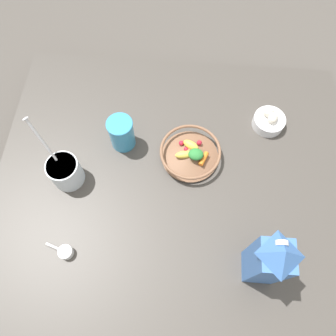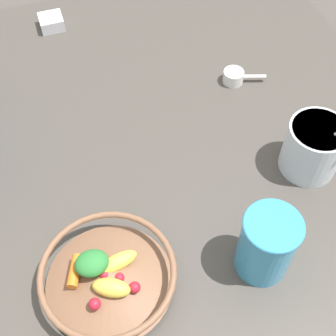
{
  "view_description": "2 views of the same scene",
  "coord_description": "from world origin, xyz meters",
  "views": [
    {
      "loc": [
        -0.02,
        0.33,
        1.06
      ],
      "look_at": [
        0.01,
        -0.11,
        0.09
      ],
      "focal_mm": 35.0,
      "sensor_mm": 36.0,
      "label": 1
    },
    {
      "loc": [
        -0.06,
        -0.46,
        0.74
      ],
      "look_at": [
        0.09,
        -0.03,
        0.11
      ],
      "focal_mm": 50.0,
      "sensor_mm": 36.0,
      "label": 2
    }
  ],
  "objects": [
    {
      "name": "ground_plane",
      "position": [
        0.0,
        0.0,
        0.0
      ],
      "size": [
        6.0,
        6.0,
        0.0
      ],
      "primitive_type": "plane",
      "color": "#4C4742"
    },
    {
      "name": "countertop",
      "position": [
        0.0,
        0.0,
        0.02
      ],
      "size": [
        1.18,
        1.18,
        0.05
      ],
      "color": "#47423D",
      "rests_on": "ground_plane"
    },
    {
      "name": "fruit_bowl",
      "position": [
        -0.06,
        -0.17,
        0.08
      ],
      "size": [
        0.21,
        0.21,
        0.07
      ],
      "color": "brown",
      "rests_on": "countertop"
    },
    {
      "name": "milk_carton",
      "position": [
        -0.27,
        0.18,
        0.19
      ],
      "size": [
        0.09,
        0.09,
        0.28
      ],
      "color": "#3D6BB2",
      "rests_on": "countertop"
    },
    {
      "name": "yogurt_tub",
      "position": [
        0.34,
        -0.06,
        0.11
      ],
      "size": [
        0.14,
        0.14,
        0.24
      ],
      "color": "silver",
      "rests_on": "countertop"
    },
    {
      "name": "drinking_cup",
      "position": [
        0.18,
        -0.21,
        0.11
      ],
      "size": [
        0.09,
        0.09,
        0.12
      ],
      "color": "#3893C6",
      "rests_on": "countertop"
    },
    {
      "name": "measuring_scoop",
      "position": [
        0.3,
        0.18,
        0.06
      ],
      "size": [
        0.09,
        0.05,
        0.03
      ],
      "color": "white",
      "rests_on": "countertop"
    },
    {
      "name": "garlic_bowl",
      "position": [
        -0.33,
        -0.32,
        0.07
      ],
      "size": [
        0.11,
        0.11,
        0.07
      ],
      "color": "white",
      "rests_on": "countertop"
    }
  ]
}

